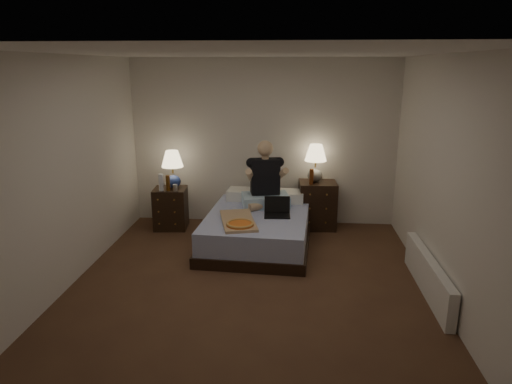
# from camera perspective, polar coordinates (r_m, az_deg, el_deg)

# --- Properties ---
(floor) EXTENTS (4.00, 4.50, 0.00)m
(floor) POSITION_cam_1_polar(r_m,az_deg,el_deg) (5.19, -0.83, -11.79)
(floor) COLOR brown
(floor) RESTS_ON ground
(ceiling) EXTENTS (4.00, 4.50, 0.00)m
(ceiling) POSITION_cam_1_polar(r_m,az_deg,el_deg) (4.61, -0.96, 17.02)
(ceiling) COLOR white
(ceiling) RESTS_ON ground
(wall_back) EXTENTS (4.00, 0.00, 2.50)m
(wall_back) POSITION_cam_1_polar(r_m,az_deg,el_deg) (6.94, 0.92, 6.17)
(wall_back) COLOR silver
(wall_back) RESTS_ON ground
(wall_front) EXTENTS (4.00, 0.00, 2.50)m
(wall_front) POSITION_cam_1_polar(r_m,az_deg,el_deg) (2.63, -5.71, -9.98)
(wall_front) COLOR silver
(wall_front) RESTS_ON ground
(wall_left) EXTENTS (0.00, 4.50, 2.50)m
(wall_left) POSITION_cam_1_polar(r_m,az_deg,el_deg) (5.32, -22.88, 2.03)
(wall_left) COLOR silver
(wall_left) RESTS_ON ground
(wall_right) EXTENTS (0.00, 4.50, 2.50)m
(wall_right) POSITION_cam_1_polar(r_m,az_deg,el_deg) (4.97, 22.72, 1.16)
(wall_right) COLOR silver
(wall_right) RESTS_ON ground
(bed) EXTENTS (1.45, 1.86, 0.44)m
(bed) POSITION_cam_1_polar(r_m,az_deg,el_deg) (6.24, 0.21, -4.69)
(bed) COLOR #6072C1
(bed) RESTS_ON floor
(nightstand_left) EXTENTS (0.51, 0.46, 0.62)m
(nightstand_left) POSITION_cam_1_polar(r_m,az_deg,el_deg) (6.98, -10.61, -2.01)
(nightstand_left) COLOR black
(nightstand_left) RESTS_ON floor
(nightstand_right) EXTENTS (0.57, 0.52, 0.71)m
(nightstand_right) POSITION_cam_1_polar(r_m,az_deg,el_deg) (6.94, 7.65, -1.57)
(nightstand_right) COLOR black
(nightstand_right) RESTS_ON floor
(lamp_left) EXTENTS (0.40, 0.40, 0.56)m
(lamp_left) POSITION_cam_1_polar(r_m,az_deg,el_deg) (6.88, -10.37, 2.81)
(lamp_left) COLOR navy
(lamp_left) RESTS_ON nightstand_left
(lamp_right) EXTENTS (0.37, 0.37, 0.56)m
(lamp_right) POSITION_cam_1_polar(r_m,az_deg,el_deg) (6.79, 7.44, 3.58)
(lamp_right) COLOR gray
(lamp_right) RESTS_ON nightstand_right
(water_bottle) EXTENTS (0.07, 0.07, 0.25)m
(water_bottle) POSITION_cam_1_polar(r_m,az_deg,el_deg) (6.77, -11.78, 1.18)
(water_bottle) COLOR white
(water_bottle) RESTS_ON nightstand_left
(soda_can) EXTENTS (0.07, 0.07, 0.10)m
(soda_can) POSITION_cam_1_polar(r_m,az_deg,el_deg) (6.73, -10.07, 0.54)
(soda_can) COLOR beige
(soda_can) RESTS_ON nightstand_left
(beer_bottle_left) EXTENTS (0.06, 0.06, 0.23)m
(beer_bottle_left) POSITION_cam_1_polar(r_m,az_deg,el_deg) (6.75, -10.95, 1.11)
(beer_bottle_left) COLOR #5A330C
(beer_bottle_left) RESTS_ON nightstand_left
(beer_bottle_right) EXTENTS (0.06, 0.06, 0.23)m
(beer_bottle_right) POSITION_cam_1_polar(r_m,az_deg,el_deg) (6.67, 6.95, 1.93)
(beer_bottle_right) COLOR #5C280D
(beer_bottle_right) RESTS_ON nightstand_right
(person) EXTENTS (0.75, 0.64, 0.93)m
(person) POSITION_cam_1_polar(r_m,az_deg,el_deg) (6.41, 1.21, 2.27)
(person) COLOR black
(person) RESTS_ON bed
(laptop) EXTENTS (0.35, 0.30, 0.24)m
(laptop) POSITION_cam_1_polar(r_m,az_deg,el_deg) (6.04, 2.67, -1.97)
(laptop) COLOR black
(laptop) RESTS_ON bed
(pizza_box) EXTENTS (0.57, 0.83, 0.08)m
(pizza_box) POSITION_cam_1_polar(r_m,az_deg,el_deg) (5.64, -2.01, -4.11)
(pizza_box) COLOR tan
(pizza_box) RESTS_ON bed
(radiator) EXTENTS (0.10, 1.60, 0.40)m
(radiator) POSITION_cam_1_polar(r_m,az_deg,el_deg) (5.32, 20.71, -9.76)
(radiator) COLOR white
(radiator) RESTS_ON floor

